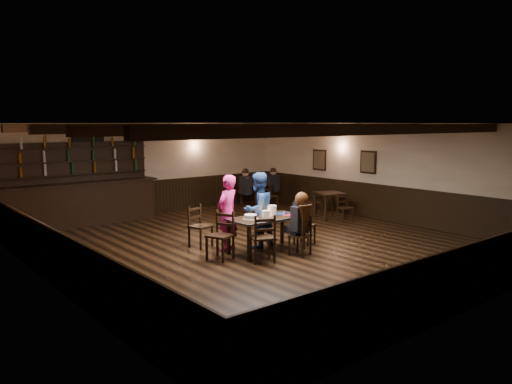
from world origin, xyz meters
TOP-DOWN VIEW (x-y plane):
  - ground at (0.00, 0.00)m, footprint 10.00×10.00m
  - room_shell at (0.01, 0.04)m, footprint 9.02×10.02m
  - dining_table at (-0.27, -0.61)m, footprint 1.61×0.81m
  - chair_near_left at (-0.85, -1.19)m, footprint 0.58×0.57m
  - chair_near_right at (0.11, -1.32)m, footprint 0.47×0.46m
  - chair_end_left at (-1.29, -0.44)m, footprint 0.56×0.57m
  - chair_end_right at (0.77, -0.65)m, footprint 0.49×0.50m
  - chair_far_pushed at (-1.13, 0.73)m, footprint 0.51×0.50m
  - woman_pink at (-0.81, 0.06)m, footprint 0.68×0.56m
  - man_blue at (-0.13, -0.16)m, footprint 0.87×0.72m
  - seated_person at (0.09, -1.27)m, footprint 0.36×0.55m
  - cake at (-0.68, -0.57)m, footprint 0.32×0.32m
  - plate_stack_a at (-0.35, -0.67)m, footprint 0.17×0.17m
  - plate_stack_b at (-0.07, -0.55)m, footprint 0.19×0.19m
  - tea_light at (-0.21, -0.52)m, footprint 0.06×0.06m
  - salt_shaker at (0.11, -0.73)m, footprint 0.03×0.03m
  - pepper_shaker at (0.14, -0.70)m, footprint 0.04×0.04m
  - drink_glass at (0.07, -0.47)m, footprint 0.07×0.07m
  - menu_red at (0.27, -0.69)m, footprint 0.33×0.30m
  - menu_blue at (0.25, -0.52)m, footprint 0.36×0.26m
  - bar_counter at (-2.43, 4.72)m, footprint 4.47×0.70m
  - back_table_a at (3.51, 1.07)m, footprint 0.90×0.90m
  - back_table_b at (3.11, 3.89)m, footprint 0.89×0.89m
  - bg_patron_left at (2.64, 3.84)m, footprint 0.28×0.42m
  - bg_patron_right at (3.79, 3.82)m, footprint 0.26×0.39m

SIDE VIEW (x-z plane):
  - ground at x=0.00m, z-range 0.00..0.00m
  - chair_near_right at x=0.11m, z-range 0.07..0.90m
  - chair_end_right at x=0.77m, z-range 0.07..0.94m
  - chair_far_pushed at x=-1.13m, z-range 0.08..1.00m
  - chair_near_left at x=-0.85m, z-range 0.08..1.04m
  - chair_end_left at x=-1.29m, z-range 0.08..1.05m
  - back_table_a at x=3.51m, z-range 0.27..1.02m
  - back_table_b at x=3.11m, z-range 0.27..1.03m
  - dining_table at x=-0.27m, z-range 0.30..1.05m
  - bar_counter at x=-2.43m, z-range -0.37..1.83m
  - menu_red at x=0.27m, z-range 0.75..0.76m
  - menu_blue at x=0.25m, z-range 0.75..0.76m
  - tea_light at x=-0.21m, z-range 0.74..0.81m
  - salt_shaker at x=0.11m, z-range 0.75..0.83m
  - cake at x=-0.68m, z-range 0.75..0.85m
  - pepper_shaker at x=0.14m, z-range 0.75..0.85m
  - drink_glass at x=0.07m, z-range 0.75..0.86m
  - woman_pink at x=-0.81m, z-range 0.00..1.62m
  - man_blue at x=-0.13m, z-range 0.00..1.65m
  - plate_stack_a at x=-0.35m, z-range 0.75..0.91m
  - bg_patron_right at x=3.79m, z-range 0.47..1.24m
  - seated_person at x=0.09m, z-range 0.42..1.31m
  - plate_stack_b at x=-0.07m, z-range 0.75..0.97m
  - bg_patron_left at x=2.64m, z-range 0.47..1.28m
  - room_shell at x=0.01m, z-range 0.39..3.10m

